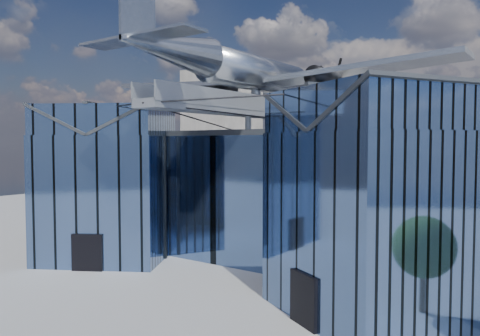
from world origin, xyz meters
The scene contains 5 objects.
ground_plane centered at (0.00, 0.00, 0.00)m, with size 120.00×120.00×0.00m, color gray.
museum centered at (0.00, 5.82, 5.54)m, with size 32.88×24.50×17.60m.
bg_towers centered at (1.45, 50.49, 10.01)m, with size 77.00×24.50×26.00m.
tree_plaza_w centered at (-16.79, 1.15, 3.10)m, with size 3.29×3.29×4.59m.
tree_side_w centered at (-27.78, 8.16, 3.51)m, with size 3.99×3.99×5.19m.
Camera 1 is at (18.97, -24.54, 8.91)m, focal length 35.00 mm.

